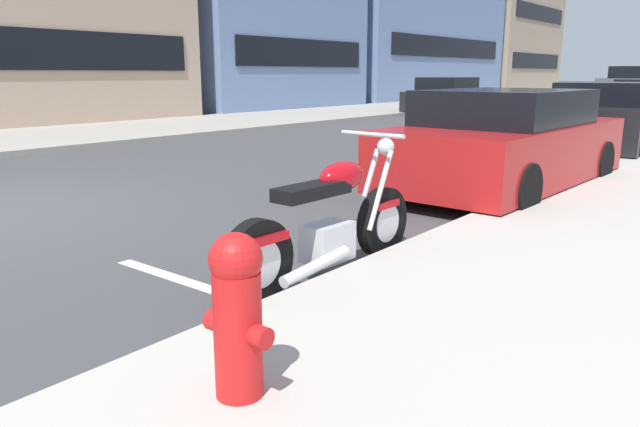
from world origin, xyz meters
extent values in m
cube|color=gray|center=(12.00, 6.99, 0.07)|extent=(120.00, 5.00, 0.14)
cube|color=silver|center=(0.00, -3.89, 0.00)|extent=(0.12, 2.20, 0.01)
cylinder|color=black|center=(1.52, -4.43, 0.31)|extent=(0.62, 0.13, 0.61)
cylinder|color=silver|center=(1.52, -4.43, 0.31)|extent=(0.34, 0.13, 0.34)
cylinder|color=black|center=(0.01, -4.39, 0.31)|extent=(0.62, 0.13, 0.61)
cylinder|color=silver|center=(0.01, -4.39, 0.31)|extent=(0.34, 0.13, 0.34)
cube|color=silver|center=(0.77, -4.41, 0.29)|extent=(0.41, 0.27, 0.30)
cube|color=black|center=(0.59, -4.41, 0.73)|extent=(0.69, 0.24, 0.10)
ellipsoid|color=#B20C14|center=(0.95, -4.42, 0.79)|extent=(0.49, 0.25, 0.24)
cube|color=#B20C14|center=(0.06, -4.39, 0.48)|extent=(0.37, 0.19, 0.06)
cube|color=#B20C14|center=(1.50, -4.43, 0.48)|extent=(0.32, 0.17, 0.06)
cylinder|color=silver|center=(1.38, -4.36, 0.62)|extent=(0.34, 0.05, 0.65)
cylinder|color=silver|center=(1.37, -4.50, 0.62)|extent=(0.34, 0.05, 0.65)
cylinder|color=silver|center=(1.34, -4.43, 1.09)|extent=(0.05, 0.62, 0.04)
sphere|color=silver|center=(1.54, -4.43, 0.97)|extent=(0.15, 0.15, 0.15)
cylinder|color=silver|center=(0.46, -4.54, 0.20)|extent=(0.71, 0.11, 0.16)
cube|color=#AD1919|center=(5.15, -4.08, 0.54)|extent=(4.31, 1.98, 0.76)
cube|color=black|center=(5.05, -4.08, 1.14)|extent=(2.34, 1.76, 0.45)
cylinder|color=black|center=(6.58, -3.30, 0.31)|extent=(0.63, 0.24, 0.62)
cylinder|color=black|center=(6.52, -4.97, 0.31)|extent=(0.63, 0.24, 0.62)
cylinder|color=black|center=(3.78, -3.20, 0.31)|extent=(0.63, 0.24, 0.62)
cylinder|color=black|center=(3.72, -4.86, 0.31)|extent=(0.63, 0.24, 0.62)
cube|color=black|center=(10.49, -4.02, 0.56)|extent=(4.14, 2.08, 0.79)
cube|color=black|center=(10.52, -4.02, 1.18)|extent=(2.23, 1.80, 0.45)
cylinder|color=black|center=(11.76, -3.11, 0.31)|extent=(0.63, 0.26, 0.62)
cylinder|color=black|center=(9.11, -3.28, 0.31)|extent=(0.63, 0.26, 0.62)
cylinder|color=black|center=(9.22, -4.93, 0.31)|extent=(0.63, 0.26, 0.62)
cylinder|color=black|center=(17.91, -3.04, 0.31)|extent=(0.62, 0.23, 0.62)
cylinder|color=black|center=(14.86, -3.02, 0.31)|extent=(0.62, 0.23, 0.62)
cylinder|color=black|center=(36.91, 2.26, 0.38)|extent=(0.31, 0.78, 0.76)
cylinder|color=black|center=(38.61, 2.38, 0.38)|extent=(0.31, 0.78, 0.76)
cube|color=black|center=(19.12, 3.93, 0.53)|extent=(4.35, 1.90, 0.74)
cube|color=black|center=(19.16, 3.93, 1.16)|extent=(2.41, 1.70, 0.52)
cylinder|color=black|center=(17.72, 3.08, 0.31)|extent=(0.63, 0.24, 0.62)
cylinder|color=black|center=(17.68, 4.69, 0.31)|extent=(0.63, 0.24, 0.62)
cylinder|color=black|center=(20.56, 3.16, 0.31)|extent=(0.63, 0.24, 0.62)
cylinder|color=black|center=(20.52, 4.77, 0.31)|extent=(0.63, 0.24, 0.62)
cylinder|color=red|center=(-1.08, -5.34, 0.43)|extent=(0.22, 0.22, 0.59)
sphere|color=red|center=(-1.08, -5.34, 0.79)|extent=(0.24, 0.24, 0.24)
cylinder|color=red|center=(-1.08, -5.20, 0.46)|extent=(0.10, 0.08, 0.10)
cylinder|color=red|center=(-1.08, -5.48, 0.46)|extent=(0.10, 0.08, 0.10)
cube|color=black|center=(6.72, 9.26, 2.21)|extent=(7.61, 0.06, 1.10)
cube|color=black|center=(16.78, 9.26, 2.39)|extent=(7.75, 0.06, 1.10)
cube|color=black|center=(29.91, 9.26, 3.01)|extent=(12.77, 0.06, 1.10)
cube|color=tan|center=(44.30, 15.04, 5.60)|extent=(11.48, 11.51, 11.20)
cube|color=black|center=(44.30, 9.26, 2.46)|extent=(9.64, 0.06, 1.10)
cube|color=black|center=(44.30, 9.26, 5.94)|extent=(9.64, 0.06, 1.10)
camera|label=1|loc=(-2.81, -7.19, 1.58)|focal=33.75mm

